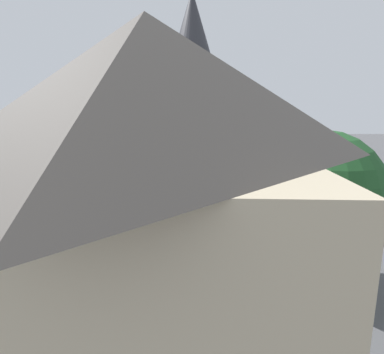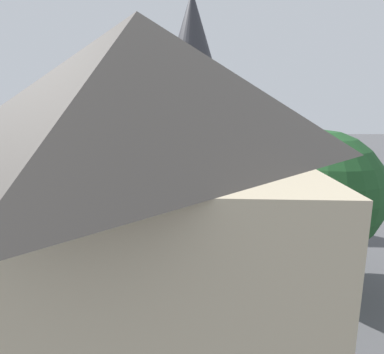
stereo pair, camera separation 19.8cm
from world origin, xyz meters
name	(u,v)px [view 1 (the left image)]	position (x,y,z in m)	size (l,w,h in m)	color
ground_plane	(192,216)	(0.00, 0.00, 0.00)	(200.00, 200.00, 0.00)	#4C4C4F
clock_tower	(192,90)	(0.00, 0.00, 10.64)	(3.34, 3.34, 18.26)	gray
car_blue_kerb	(267,205)	(-0.87, 6.67, 0.76)	(4.40, 2.56, 1.53)	#236B38
car_silver_kerb	(92,217)	(2.39, -7.91, 0.76)	(3.44, 4.43, 1.53)	#236B38
car_red_corner	(289,232)	(5.61, 6.74, 0.76)	(3.89, 4.28, 1.53)	white
pedestrian	(191,223)	(4.59, -0.09, 1.01)	(0.52, 0.34, 1.69)	black
tree	(320,192)	(11.30, 6.28, 5.06)	(6.08, 6.08, 8.11)	brown
building_shop_left	(151,264)	(19.83, -0.95, 5.55)	(7.63, 6.89, 10.89)	tan
building_terrace_right	(70,141)	(-16.27, -16.22, 5.04)	(9.55, 9.55, 9.88)	beige
building_corner_back	(182,140)	(-18.62, -1.32, 4.97)	(6.47, 11.31, 9.77)	slate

